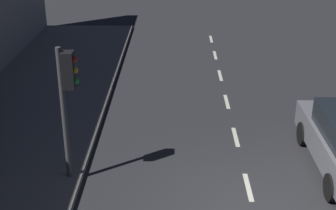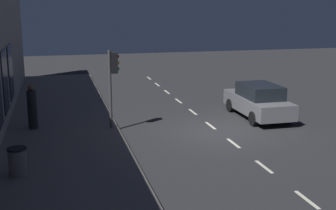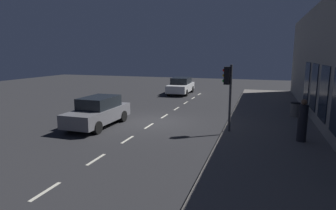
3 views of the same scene
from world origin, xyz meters
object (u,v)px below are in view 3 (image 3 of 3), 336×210
at_px(parked_car_1, 181,86).
at_px(trash_bin, 295,109).
at_px(parked_car_0, 98,112).
at_px(pedestrian_0, 303,122).
at_px(traffic_light, 228,84).

bearing_deg(parked_car_1, trash_bin, 136.48).
height_order(parked_car_0, parked_car_1, same).
bearing_deg(pedestrian_0, traffic_light, -3.99).
relative_size(traffic_light, pedestrian_0, 1.75).
xyz_separation_m(parked_car_0, parked_car_1, (0.83, 13.45, 0.00)).
bearing_deg(parked_car_1, pedestrian_0, 121.92).
height_order(parked_car_1, pedestrian_0, pedestrian_0).
relative_size(traffic_light, parked_car_0, 0.74).
bearing_deg(parked_car_0, trash_bin, -153.03).
relative_size(parked_car_0, trash_bin, 5.08).
relative_size(traffic_light, parked_car_1, 0.70).
bearing_deg(trash_bin, pedestrian_0, -92.78).
bearing_deg(pedestrian_0, parked_car_0, 7.04).
bearing_deg(traffic_light, parked_car_0, -174.97).
bearing_deg(parked_car_0, traffic_light, -174.73).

